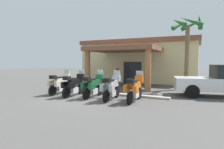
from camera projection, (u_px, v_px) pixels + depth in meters
The scene contains 11 objects.
ground_plane at pixel (85, 98), 11.11m from camera, with size 80.00×80.00×0.00m, color #514F4C.
motel_building at pixel (140, 61), 20.90m from camera, with size 12.23×10.66×4.37m.
motorcycle_cream at pixel (60, 83), 12.41m from camera, with size 0.74×2.21×1.61m.
motorcycle_black at pixel (74, 85), 11.63m from camera, with size 0.72×2.21×1.61m.
motorcycle_green at pixel (93, 86), 11.22m from camera, with size 0.70×2.21×1.61m.
motorcycle_silver at pixel (112, 87), 10.48m from camera, with size 0.73×2.21×1.61m.
motorcycle_orange at pixel (135, 89), 10.03m from camera, with size 0.71×2.21×1.61m.
pedestrian at pixel (117, 74), 17.50m from camera, with size 0.32×0.53×1.71m.
pickup_truck_white at pixel (222, 81), 11.37m from camera, with size 5.49×3.00×1.95m.
palm_tree_near_portico at pixel (188, 34), 14.25m from camera, with size 2.39×2.53×5.56m.
curb_strip at pixel (104, 93), 12.42m from camera, with size 8.53×0.36×0.12m, color #ADA89E.
Camera 1 is at (6.20, -9.21, 2.16)m, focal length 30.25 mm.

